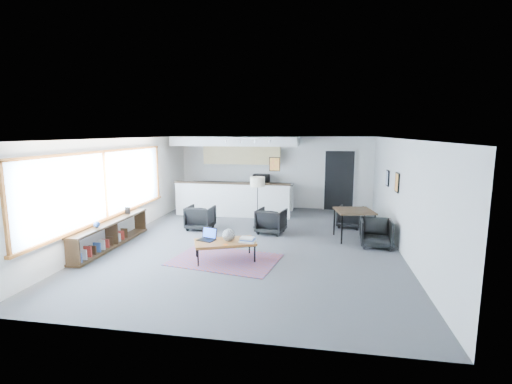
% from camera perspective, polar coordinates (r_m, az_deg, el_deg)
% --- Properties ---
extents(room, '(7.02, 9.02, 2.62)m').
position_cam_1_polar(room, '(9.20, -0.41, 0.10)').
color(room, '#474749').
rests_on(room, ground).
extents(window, '(0.10, 5.95, 1.66)m').
position_cam_1_polar(window, '(9.60, -22.24, 0.73)').
color(window, '#8CBFFF').
rests_on(window, room).
extents(console, '(0.35, 3.00, 0.80)m').
position_cam_1_polar(console, '(9.61, -21.47, -6.10)').
color(console, '#301F11').
rests_on(console, floor).
extents(kitchenette, '(4.20, 1.96, 2.60)m').
position_cam_1_polar(kitchenette, '(13.03, -2.72, 3.13)').
color(kitchenette, white).
rests_on(kitchenette, floor).
extents(doorway, '(1.10, 0.12, 2.15)m').
position_cam_1_polar(doorway, '(13.48, 12.66, 1.82)').
color(doorway, black).
rests_on(doorway, room).
extents(track_light, '(1.60, 0.07, 0.15)m').
position_cam_1_polar(track_light, '(11.36, -1.39, 8.05)').
color(track_light, silver).
rests_on(track_light, room).
extents(wall_art_lower, '(0.03, 0.38, 0.48)m').
position_cam_1_polar(wall_art_lower, '(9.60, 20.88, 1.38)').
color(wall_art_lower, black).
rests_on(wall_art_lower, room).
extents(wall_art_upper, '(0.03, 0.34, 0.44)m').
position_cam_1_polar(wall_art_upper, '(10.87, 19.58, 2.04)').
color(wall_art_upper, black).
rests_on(wall_art_upper, room).
extents(kilim_rug, '(2.47, 1.89, 0.01)m').
position_cam_1_polar(kilim_rug, '(8.24, -4.78, -10.32)').
color(kilim_rug, '#5D3448').
rests_on(kilim_rug, floor).
extents(coffee_table, '(1.46, 1.13, 0.42)m').
position_cam_1_polar(coffee_table, '(8.12, -4.82, -7.76)').
color(coffee_table, brown).
rests_on(coffee_table, floor).
extents(laptop, '(0.43, 0.39, 0.26)m').
position_cam_1_polar(laptop, '(8.24, -7.39, -6.78)').
color(laptop, black).
rests_on(laptop, coffee_table).
extents(ceramic_pot, '(0.27, 0.27, 0.27)m').
position_cam_1_polar(ceramic_pot, '(8.07, -4.23, -6.61)').
color(ceramic_pot, gray).
rests_on(ceramic_pot, coffee_table).
extents(book_stack, '(0.36, 0.29, 0.10)m').
position_cam_1_polar(book_stack, '(8.02, -1.32, -7.35)').
color(book_stack, silver).
rests_on(book_stack, coffee_table).
extents(coaster, '(0.11, 0.11, 0.01)m').
position_cam_1_polar(coaster, '(7.86, -4.69, -8.07)').
color(coaster, '#E5590C').
rests_on(coaster, coffee_table).
extents(armchair_left, '(0.75, 0.71, 0.74)m').
position_cam_1_polar(armchair_left, '(10.74, -8.57, -3.72)').
color(armchair_left, black).
rests_on(armchair_left, floor).
extents(armchair_right, '(0.84, 0.81, 0.75)m').
position_cam_1_polar(armchair_right, '(10.22, 2.34, -4.28)').
color(armchair_right, black).
rests_on(armchair_right, floor).
extents(floor_lamp, '(0.55, 0.55, 1.49)m').
position_cam_1_polar(floor_lamp, '(10.64, 0.23, 1.30)').
color(floor_lamp, black).
rests_on(floor_lamp, floor).
extents(dining_table, '(1.08, 1.08, 0.78)m').
position_cam_1_polar(dining_table, '(9.87, 14.86, -3.09)').
color(dining_table, '#301F11').
rests_on(dining_table, floor).
extents(dining_chair_near, '(0.65, 0.61, 0.64)m').
position_cam_1_polar(dining_chair_near, '(9.47, 17.98, -6.16)').
color(dining_chair_near, black).
rests_on(dining_chair_near, floor).
extents(dining_chair_far, '(0.69, 0.66, 0.58)m').
position_cam_1_polar(dining_chair_far, '(11.18, 14.28, -3.82)').
color(dining_chair_far, black).
rests_on(dining_chair_far, floor).
extents(microwave, '(0.59, 0.33, 0.40)m').
position_cam_1_polar(microwave, '(13.35, 0.82, 2.21)').
color(microwave, black).
rests_on(microwave, kitchenette).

